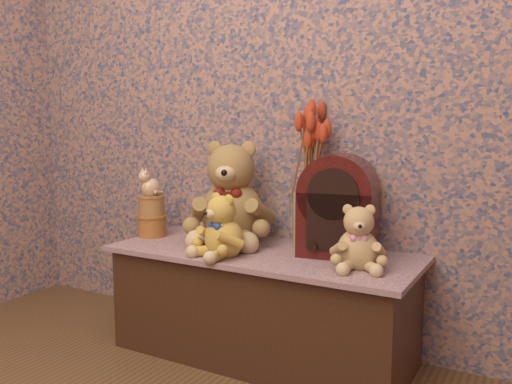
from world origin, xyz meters
TOP-DOWN VIEW (x-y plane):
  - display_shelf at (0.00, 1.25)m, footprint 1.23×0.51m
  - teddy_large at (-0.20, 1.35)m, footprint 0.49×0.53m
  - teddy_medium at (-0.09, 1.11)m, footprint 0.28×0.30m
  - teddy_small at (0.41, 1.20)m, footprint 0.26×0.28m
  - cathedral_radio at (0.28, 1.34)m, footprint 0.31×0.24m
  - ceramic_vase at (0.13, 1.40)m, footprint 0.15×0.15m
  - dried_stalks at (0.13, 1.40)m, footprint 0.24×0.24m
  - biscuit_tin_lower at (-0.56, 1.25)m, footprint 0.14×0.14m
  - biscuit_tin_upper at (-0.56, 1.25)m, footprint 0.14×0.14m
  - cat_figurine at (-0.56, 1.25)m, footprint 0.13×0.13m

SIDE VIEW (x-z plane):
  - display_shelf at x=0.00m, z-range 0.00..0.43m
  - biscuit_tin_lower at x=-0.56m, z-range 0.43..0.53m
  - ceramic_vase at x=0.13m, z-range 0.43..0.65m
  - teddy_small at x=0.41m, z-range 0.43..0.68m
  - teddy_medium at x=-0.09m, z-range 0.43..0.69m
  - biscuit_tin_upper at x=-0.56m, z-range 0.53..0.62m
  - cathedral_radio at x=0.28m, z-range 0.43..0.82m
  - teddy_large at x=-0.20m, z-range 0.43..0.90m
  - cat_figurine at x=-0.56m, z-range 0.62..0.74m
  - dried_stalks at x=0.13m, z-range 0.65..1.05m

